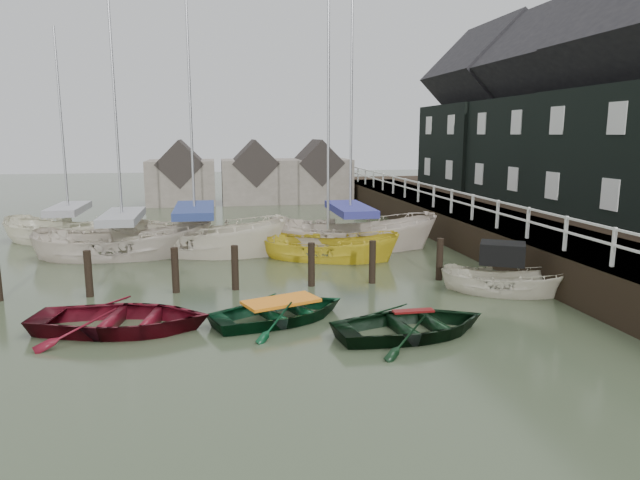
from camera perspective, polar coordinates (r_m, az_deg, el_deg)
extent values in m
plane|color=#323B26|center=(15.23, -3.46, -7.72)|extent=(120.00, 120.00, 0.00)
cube|color=black|center=(27.03, 14.21, 3.07)|extent=(3.00, 32.00, 0.20)
cube|color=silver|center=(26.33, 11.33, 5.30)|extent=(0.06, 32.00, 0.06)
cube|color=silver|center=(26.37, 11.30, 4.43)|extent=(0.06, 32.00, 0.06)
cube|color=black|center=(29.93, 23.72, 0.49)|extent=(14.00, 38.00, 1.50)
cube|color=black|center=(31.22, 22.21, 8.38)|extent=(6.00, 7.00, 5.00)
cube|color=black|center=(31.40, 22.77, 16.13)|extent=(6.11, 7.14, 6.11)
cube|color=black|center=(37.32, 16.40, 8.96)|extent=(6.40, 7.00, 5.00)
cube|color=black|center=(37.47, 16.75, 15.46)|extent=(6.52, 7.14, 6.52)
cylinder|color=black|center=(18.28, -22.10, -3.75)|extent=(0.22, 0.22, 1.80)
cylinder|color=black|center=(17.93, -14.25, -3.56)|extent=(0.22, 0.22, 1.80)
cylinder|color=black|center=(17.89, -8.48, -3.38)|extent=(0.22, 0.22, 1.80)
cylinder|color=black|center=(18.12, -0.87, -3.08)|extent=(0.22, 0.22, 1.80)
cylinder|color=black|center=(18.54, 5.25, -2.81)|extent=(0.22, 0.22, 1.80)
cylinder|color=black|center=(19.28, 11.85, -2.47)|extent=(0.22, 0.22, 1.80)
cube|color=#665B51|center=(40.56, -13.67, 5.64)|extent=(4.50, 4.00, 3.00)
cube|color=#282321|center=(40.47, -13.76, 7.47)|extent=(3.18, 4.08, 3.18)
cube|color=#665B51|center=(40.58, -6.58, 5.87)|extent=(4.50, 4.00, 3.00)
cube|color=#282321|center=(40.50, -6.62, 7.71)|extent=(3.18, 4.08, 3.18)
cube|color=#665B51|center=(41.13, -0.28, 6.00)|extent=(4.50, 4.00, 3.00)
cube|color=#282321|center=(41.05, -0.28, 7.81)|extent=(3.18, 4.08, 3.18)
imported|color=#520B16|center=(15.05, -19.17, -8.54)|extent=(4.80, 3.80, 0.90)
imported|color=black|center=(15.00, -3.88, -8.03)|extent=(4.40, 3.78, 0.77)
imported|color=black|center=(14.11, 9.24, -9.36)|extent=(4.24, 3.30, 0.80)
imported|color=beige|center=(18.27, 17.86, -5.11)|extent=(3.99, 3.07, 1.46)
cube|color=black|center=(18.16, 17.78, -1.27)|extent=(1.62, 1.50, 0.65)
imported|color=beige|center=(23.88, -18.95, -1.55)|extent=(6.91, 2.64, 2.66)
cylinder|color=#B2B2B7|center=(23.43, -19.87, 13.19)|extent=(0.10, 0.10, 9.26)
cube|color=gray|center=(23.61, -19.18, 2.21)|extent=(3.80, 1.40, 0.30)
imported|color=beige|center=(23.82, -12.27, -1.24)|extent=(8.19, 5.73, 2.97)
cylinder|color=#B2B2B7|center=(23.39, -12.89, 14.14)|extent=(0.10, 0.10, 9.41)
cube|color=navy|center=(23.53, -12.44, 2.94)|extent=(4.49, 3.10, 0.30)
imported|color=gold|center=(22.16, 0.80, -1.88)|extent=(5.87, 4.16, 2.13)
cylinder|color=#B2B2B7|center=(21.65, 0.84, 12.54)|extent=(0.10, 0.10, 8.70)
imported|color=beige|center=(24.37, 3.01, -0.75)|extent=(7.70, 4.50, 2.80)
cylinder|color=#B2B2B7|center=(23.92, 3.15, 13.28)|extent=(0.10, 0.10, 8.75)
cube|color=navy|center=(24.10, 3.05, 3.13)|extent=(4.22, 2.43, 0.30)
imported|color=beige|center=(27.83, -23.63, -0.21)|extent=(6.96, 4.79, 2.52)
cylinder|color=#B2B2B7|center=(27.42, -24.46, 10.75)|extent=(0.10, 0.10, 7.84)
cube|color=gray|center=(27.61, -23.86, 2.86)|extent=(3.81, 2.59, 0.30)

